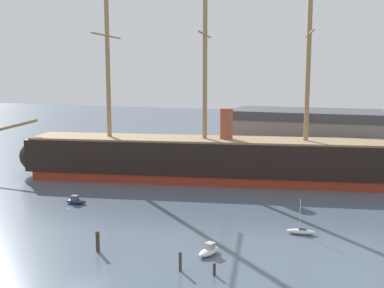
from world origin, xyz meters
The scene contains 11 objects.
ground_plane centered at (0.00, 0.00, 0.00)m, with size 400.00×400.00×0.00m, color #4C5B6B.
tall_ship centered at (-3.60, 45.69, 4.05)m, with size 76.67×22.15×37.19m.
motorboat_foreground_right centered at (8.24, 11.65, 0.47)m, with size 2.20×3.41×1.33m.
motorboat_mid_left centered at (-16.69, 24.18, 0.46)m, with size 3.25×1.74×1.30m.
sailboat_mid_right centered at (16.75, 21.87, 0.37)m, with size 3.49×1.30×4.44m.
dinghy_far_left centered at (-26.16, 55.56, 0.28)m, with size 2.53×2.25×0.56m.
dinghy_distant_centre centered at (2.94, 62.01, 0.28)m, with size 1.97×2.56×0.56m.
mooring_piling_nearest centered at (-3.63, 8.48, 1.14)m, with size 0.44×0.44×2.28m, color #423323.
mooring_piling_left_pair centered at (6.87, 6.60, 0.98)m, with size 0.30×0.30×1.95m, color #423323.
mooring_piling_right_pair centered at (10.36, 6.79, 0.61)m, with size 0.30×0.30×1.21m, color #423323.
dockside_warehouse_right centered at (24.78, 66.92, 5.73)m, with size 61.01×18.41×17.42m.
Camera 1 is at (23.68, -36.50, 19.92)m, focal length 45.73 mm.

